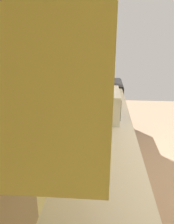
{
  "coord_description": "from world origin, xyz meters",
  "views": [
    {
      "loc": [
        -1.94,
        1.31,
        1.77
      ],
      "look_at": [
        -0.66,
        1.41,
        1.27
      ],
      "focal_mm": 34.67,
      "sensor_mm": 36.0,
      "label": 1
    }
  ],
  "objects": [
    {
      "name": "kettle",
      "position": [
        0.61,
        1.28,
        0.95
      ],
      "size": [
        0.17,
        0.13,
        0.16
      ],
      "color": "red",
      "rests_on": "counter_run"
    },
    {
      "name": "oven_range",
      "position": [
        1.73,
        1.29,
        0.46
      ],
      "size": [
        0.7,
        0.65,
        1.06
      ],
      "color": "black",
      "rests_on": "ground_plane"
    },
    {
      "name": "bowl",
      "position": [
        0.93,
        1.28,
        0.91
      ],
      "size": [
        0.16,
        0.16,
        0.05
      ],
      "color": "#4C8CBF",
      "rests_on": "counter_run"
    },
    {
      "name": "wall_back",
      "position": [
        0.0,
        1.67,
        1.28
      ],
      "size": [
        4.5,
        0.12,
        2.56
      ],
      "primitive_type": "cube",
      "color": "#EAD580",
      "rests_on": "ground_plane"
    },
    {
      "name": "upper_cabinets",
      "position": [
        -0.4,
        1.46,
        1.87
      ],
      "size": [
        2.6,
        0.31,
        0.66
      ],
      "color": "#ECD579"
    },
    {
      "name": "counter_run",
      "position": [
        -0.4,
        1.32,
        0.44
      ],
      "size": [
        3.57,
        0.62,
        0.88
      ],
      "color": "#F0D37D",
      "rests_on": "ground_plane"
    },
    {
      "name": "window_back_wall",
      "position": [
        -1.48,
        1.6,
        1.24
      ],
      "size": [
        0.57,
        0.02,
        0.58
      ],
      "color": "#997A4C"
    },
    {
      "name": "microwave",
      "position": [
        0.19,
        1.34,
        1.03
      ],
      "size": [
        0.47,
        0.41,
        0.29
      ],
      "color": "white",
      "rests_on": "counter_run"
    }
  ]
}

